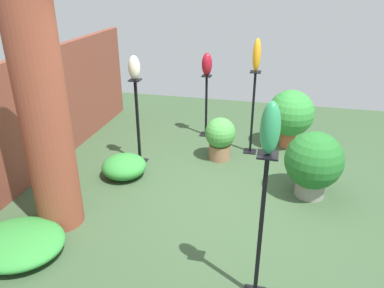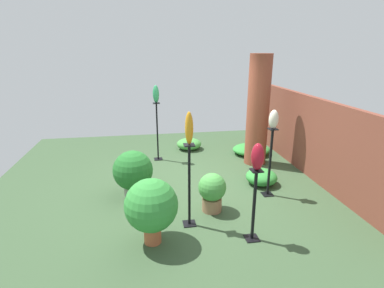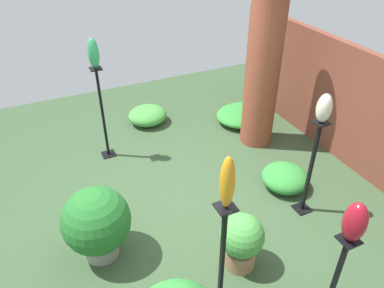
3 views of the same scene
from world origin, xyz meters
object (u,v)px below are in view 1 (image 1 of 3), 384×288
(art_vase_ruby, at_px, (207,64))
(potted_plant_mid_right, at_px, (291,114))
(pedestal_ivory, at_px, (138,126))
(art_vase_jade, at_px, (270,128))
(brick_pillar, at_px, (45,119))
(potted_plant_back_center, at_px, (220,137))
(art_vase_ivory, at_px, (134,68))
(art_vase_amber, at_px, (257,55))
(pedestal_ruby, at_px, (206,109))
(potted_plant_walkway_edge, at_px, (314,162))
(pedestal_amber, at_px, (252,117))
(pedestal_jade, at_px, (260,236))

(art_vase_ruby, bearing_deg, potted_plant_mid_right, -96.38)
(pedestal_ivory, bearing_deg, art_vase_jade, -139.08)
(brick_pillar, relative_size, potted_plant_back_center, 3.79)
(art_vase_ivory, xyz_separation_m, art_vase_amber, (0.76, -1.63, 0.10))
(pedestal_ruby, xyz_separation_m, art_vase_ruby, (0.00, 0.00, 0.79))
(pedestal_ruby, bearing_deg, potted_plant_walkway_edge, -133.90)
(pedestal_amber, bearing_deg, potted_plant_mid_right, -58.23)
(brick_pillar, relative_size, pedestal_ivory, 1.97)
(pedestal_jade, bearing_deg, potted_plant_back_center, 16.28)
(potted_plant_walkway_edge, bearing_deg, art_vase_ivory, 81.34)
(pedestal_ruby, bearing_deg, brick_pillar, 158.77)
(art_vase_ivory, distance_m, art_vase_jade, 2.99)
(pedestal_ruby, height_order, art_vase_jade, art_vase_jade)
(brick_pillar, distance_m, potted_plant_walkway_edge, 3.24)
(pedestal_jade, xyz_separation_m, potted_plant_walkway_edge, (1.87, -0.56, -0.18))
(art_vase_ivory, height_order, art_vase_amber, art_vase_amber)
(art_vase_jade, relative_size, potted_plant_mid_right, 0.43)
(brick_pillar, distance_m, art_vase_ruby, 3.15)
(potted_plant_mid_right, height_order, potted_plant_walkway_edge, potted_plant_mid_right)
(pedestal_ivory, relative_size, art_vase_ruby, 3.44)
(pedestal_amber, distance_m, potted_plant_mid_right, 0.70)
(brick_pillar, distance_m, potted_plant_mid_right, 3.85)
(art_vase_ruby, bearing_deg, potted_plant_back_center, -155.71)
(potted_plant_mid_right, bearing_deg, art_vase_ivory, 116.81)
(brick_pillar, bearing_deg, art_vase_jade, -104.69)
(pedestal_jade, bearing_deg, potted_plant_walkway_edge, -16.53)
(pedestal_jade, bearing_deg, art_vase_ruby, 18.36)
(pedestal_jade, distance_m, potted_plant_mid_right, 3.39)
(art_vase_amber, distance_m, potted_plant_walkway_edge, 1.81)
(brick_pillar, height_order, potted_plant_mid_right, brick_pillar)
(brick_pillar, xyz_separation_m, potted_plant_walkway_edge, (1.27, -2.87, -0.80))
(potted_plant_mid_right, bearing_deg, pedestal_ruby, 83.62)
(art_vase_jade, distance_m, art_vase_ruby, 3.75)
(pedestal_jade, relative_size, art_vase_ivory, 4.23)
(pedestal_ivory, xyz_separation_m, art_vase_ruby, (1.28, -0.78, 0.68))
(art_vase_ruby, bearing_deg, pedestal_ruby, 0.00)
(brick_pillar, height_order, potted_plant_back_center, brick_pillar)
(pedestal_amber, height_order, art_vase_ivory, art_vase_ivory)
(brick_pillar, height_order, potted_plant_walkway_edge, brick_pillar)
(pedestal_amber, distance_m, art_vase_amber, 0.96)
(pedestal_ivory, xyz_separation_m, pedestal_ruby, (1.28, -0.78, -0.10))
(potted_plant_back_center, bearing_deg, brick_pillar, 143.02)
(art_vase_amber, bearing_deg, pedestal_ruby, 58.11)
(art_vase_ivory, relative_size, potted_plant_mid_right, 0.35)
(art_vase_amber, bearing_deg, pedestal_ivory, 114.89)
(pedestal_jade, relative_size, pedestal_amber, 1.07)
(art_vase_jade, xyz_separation_m, art_vase_amber, (3.01, 0.33, -0.06))
(pedestal_ruby, bearing_deg, pedestal_jade, -161.64)
(art_vase_ivory, distance_m, potted_plant_back_center, 1.66)
(art_vase_amber, bearing_deg, pedestal_amber, -7.13)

